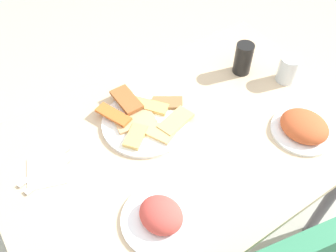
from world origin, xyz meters
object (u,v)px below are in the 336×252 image
(pide_platter, at_px, (146,120))
(soda_can, at_px, (243,59))
(fork, at_px, (44,166))
(spoon, at_px, (49,174))
(salad_plate_greens, at_px, (304,127))
(dining_table, at_px, (183,153))
(drinking_glass, at_px, (288,69))
(salad_plate_rice, at_px, (161,216))
(paper_napkin, at_px, (47,171))

(pide_platter, height_order, soda_can, soda_can)
(pide_platter, distance_m, fork, 0.35)
(spoon, bearing_deg, soda_can, 166.53)
(pide_platter, xyz_separation_m, salad_plate_greens, (-0.41, 0.32, 0.01))
(dining_table, bearing_deg, soda_can, -158.79)
(soda_can, bearing_deg, spoon, 2.80)
(salad_plate_greens, relative_size, soda_can, 1.68)
(dining_table, xyz_separation_m, pide_platter, (0.07, -0.13, 0.10))
(pide_platter, xyz_separation_m, drinking_glass, (-0.54, 0.11, 0.04))
(dining_table, relative_size, salad_plate_greens, 5.80)
(salad_plate_rice, height_order, fork, salad_plate_rice)
(soda_can, distance_m, drinking_glass, 0.17)
(dining_table, height_order, drinking_glass, drinking_glass)
(salad_plate_rice, bearing_deg, salad_plate_greens, -179.59)
(spoon, bearing_deg, fork, -106.27)
(dining_table, height_order, pide_platter, pide_platter)
(salad_plate_greens, distance_m, spoon, 0.82)
(dining_table, relative_size, salad_plate_rice, 5.37)
(salad_plate_greens, bearing_deg, salad_plate_rice, 0.41)
(drinking_glass, bearing_deg, pide_platter, -11.32)
(salad_plate_greens, height_order, soda_can, soda_can)
(salad_plate_rice, distance_m, paper_napkin, 0.38)
(drinking_glass, bearing_deg, soda_can, -50.49)
(dining_table, bearing_deg, fork, -18.66)
(drinking_glass, height_order, fork, drinking_glass)
(fork, distance_m, spoon, 0.04)
(soda_can, bearing_deg, salad_plate_greens, 84.59)
(salad_plate_rice, height_order, drinking_glass, drinking_glass)
(paper_napkin, xyz_separation_m, fork, (0.00, -0.02, 0.00))
(paper_napkin, bearing_deg, salad_plate_rice, 121.87)
(pide_platter, distance_m, salad_plate_rice, 0.36)
(soda_can, xyz_separation_m, spoon, (0.79, 0.04, -0.06))
(pide_platter, bearing_deg, soda_can, -177.55)
(pide_platter, distance_m, paper_napkin, 0.35)
(pide_platter, bearing_deg, fork, -2.64)
(salad_plate_greens, relative_size, spoon, 1.23)
(fork, relative_size, spoon, 1.11)
(salad_plate_rice, xyz_separation_m, soda_can, (-0.59, -0.34, 0.04))
(soda_can, bearing_deg, fork, 0.19)
(dining_table, relative_size, paper_napkin, 10.43)
(salad_plate_greens, xyz_separation_m, fork, (0.76, -0.34, -0.02))
(pide_platter, distance_m, soda_can, 0.44)
(salad_plate_rice, distance_m, fork, 0.40)
(pide_platter, distance_m, spoon, 0.35)
(fork, bearing_deg, dining_table, 145.25)
(paper_napkin, distance_m, fork, 0.02)
(paper_napkin, bearing_deg, dining_table, 163.58)
(salad_plate_greens, distance_m, paper_napkin, 0.82)
(soda_can, relative_size, drinking_glass, 1.22)
(soda_can, bearing_deg, salad_plate_rice, 30.36)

